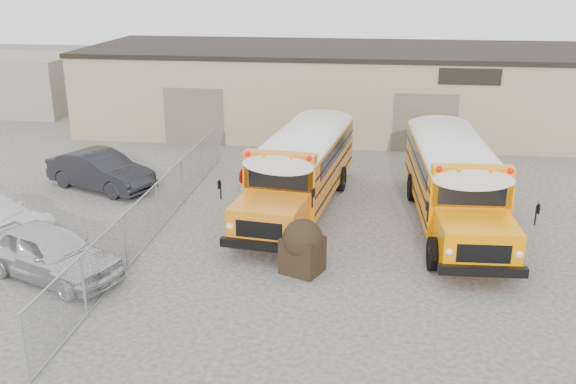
# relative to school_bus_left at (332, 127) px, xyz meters

# --- Properties ---
(ground) EXTENTS (120.00, 120.00, 0.00)m
(ground) POSITION_rel_school_bus_left_xyz_m (0.51, -12.56, -1.75)
(ground) COLOR #3E3B39
(ground) RESTS_ON ground
(warehouse) EXTENTS (30.20, 10.20, 4.67)m
(warehouse) POSITION_rel_school_bus_left_xyz_m (0.51, 7.43, 0.63)
(warehouse) COLOR #9B8160
(warehouse) RESTS_ON ground
(chainlink_fence) EXTENTS (0.07, 18.07, 1.81)m
(chainlink_fence) POSITION_rel_school_bus_left_xyz_m (-5.49, -9.56, -0.85)
(chainlink_fence) COLOR #979A9F
(chainlink_fence) RESTS_ON ground
(distant_building_left) EXTENTS (8.00, 6.00, 3.60)m
(distant_building_left) POSITION_rel_school_bus_left_xyz_m (-21.49, 9.44, 0.05)
(distant_building_left) COLOR gray
(distant_building_left) RESTS_ON ground
(school_bus_left) EXTENTS (3.86, 10.56, 3.02)m
(school_bus_left) POSITION_rel_school_bus_left_xyz_m (0.00, 0.00, 0.00)
(school_bus_left) COLOR orange
(school_bus_left) RESTS_ON ground
(school_bus_right) EXTENTS (3.16, 10.58, 3.06)m
(school_bus_right) POSITION_rel_school_bus_left_xyz_m (4.60, -0.69, 0.02)
(school_bus_right) COLOR #FF8B00
(school_bus_right) RESTS_ON ground
(tarp_bundle) EXTENTS (1.45, 1.39, 1.71)m
(tarp_bundle) POSITION_rel_school_bus_left_xyz_m (-0.05, -12.08, -0.87)
(tarp_bundle) COLOR black
(tarp_bundle) RESTS_ON ground
(car_silver) EXTENTS (5.18, 3.61, 1.64)m
(car_silver) POSITION_rel_school_bus_left_xyz_m (-7.53, -13.45, -0.93)
(car_silver) COLOR silver
(car_silver) RESTS_ON ground
(car_dark) EXTENTS (5.19, 3.49, 1.62)m
(car_dark) POSITION_rel_school_bus_left_xyz_m (-9.40, -5.32, -0.94)
(car_dark) COLOR black
(car_dark) RESTS_ON ground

